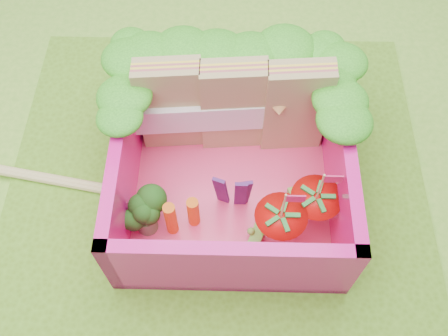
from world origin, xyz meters
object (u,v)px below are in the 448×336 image
object	(u,v)px
sandwich_stack	(234,106)
strawberry_right	(313,208)
strawberry_left	(279,227)
chopsticks	(57,180)
bento_box	(232,166)
broccoli	(144,214)

from	to	relation	value
sandwich_stack	strawberry_right	size ratio (longest dim) A/B	2.31
strawberry_right	strawberry_left	bearing A→B (deg)	-149.32
sandwich_stack	chopsticks	distance (m)	1.20
strawberry_left	chopsticks	xyz separation A→B (m)	(-1.36, 0.36, -0.18)
bento_box	broccoli	world-z (taller)	bento_box
broccoli	chopsticks	distance (m)	0.71
strawberry_right	chopsticks	bearing A→B (deg)	170.95
sandwich_stack	broccoli	xyz separation A→B (m)	(-0.49, -0.65, -0.16)
strawberry_left	strawberry_right	distance (m)	0.23
broccoli	strawberry_left	size ratio (longest dim) A/B	0.65
bento_box	sandwich_stack	xyz separation A→B (m)	(0.00, 0.35, 0.10)
chopsticks	strawberry_left	bearing A→B (deg)	-15.04
sandwich_stack	strawberry_right	xyz separation A→B (m)	(0.46, -0.58, -0.18)
bento_box	strawberry_right	xyz separation A→B (m)	(0.46, -0.22, -0.08)
bento_box	strawberry_left	size ratio (longest dim) A/B	2.47
chopsticks	broccoli	bearing A→B (deg)	-27.46
broccoli	strawberry_right	world-z (taller)	strawberry_right
sandwich_stack	broccoli	bearing A→B (deg)	-127.16
broccoli	strawberry_left	bearing A→B (deg)	-3.73
strawberry_left	strawberry_right	size ratio (longest dim) A/B	1.00
sandwich_stack	strawberry_left	world-z (taller)	sandwich_stack
strawberry_left	strawberry_right	xyz separation A→B (m)	(0.20, 0.12, -0.00)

